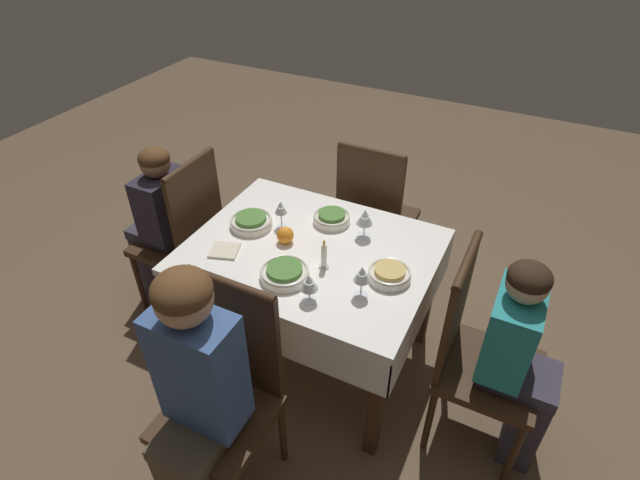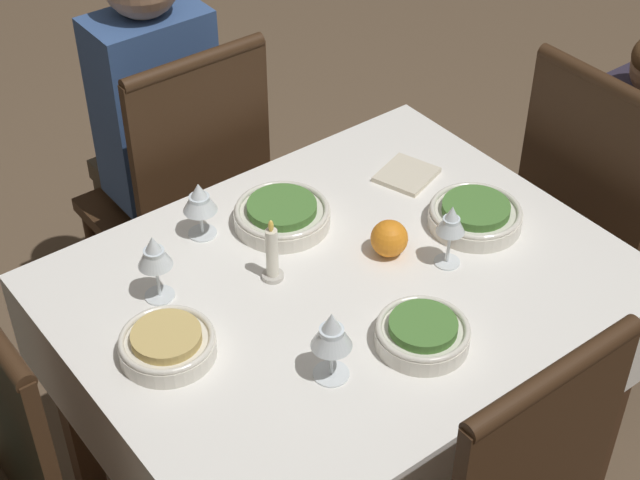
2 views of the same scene
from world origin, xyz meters
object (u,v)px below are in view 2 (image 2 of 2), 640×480
wine_glass_west (154,254)px  candle_centerpiece (272,257)px  chair_north (186,197)px  bowl_west (167,344)px  bowl_east (475,215)px  wine_glass_east (451,222)px  person_adult_denim (150,125)px  bowl_south (423,333)px  chair_east (601,223)px  wine_glass_south (332,332)px  orange_fruit (389,238)px  napkin_red_folded (407,175)px  wine_glass_north (199,199)px  dining_table (342,316)px  bowl_north (282,214)px

wine_glass_west → candle_centerpiece: bearing=-23.3°
chair_north → bowl_west: 0.82m
wine_glass_west → candle_centerpiece: wine_glass_west is taller
bowl_east → wine_glass_east: 0.17m
person_adult_denim → bowl_south: 1.11m
chair_east → person_adult_denim: (-0.80, 0.91, 0.15)m
wine_glass_west → candle_centerpiece: (0.22, -0.09, -0.06)m
wine_glass_south → bowl_south: bearing=-12.2°
orange_fruit → napkin_red_folded: size_ratio=0.51×
wine_glass_north → orange_fruit: (0.28, -0.30, -0.05)m
bowl_west → wine_glass_south: bearing=-47.1°
dining_table → bowl_west: bearing=175.0°
bowl_east → bowl_south: same height
wine_glass_east → bowl_south: size_ratio=0.81×
chair_east → bowl_east: (-0.47, 0.02, 0.24)m
wine_glass_north → bowl_south: wine_glass_north is taller
bowl_south → person_adult_denim: bearing=89.2°
person_adult_denim → candle_centerpiece: 0.79m
wine_glass_north → bowl_east: size_ratio=0.65×
bowl_north → wine_glass_east: 0.39m
bowl_west → candle_centerpiece: size_ratio=1.23×
candle_centerpiece → chair_north: bearing=77.5°
napkin_red_folded → bowl_south: bearing=-128.2°
wine_glass_north → bowl_west: (-0.25, -0.27, -0.07)m
wine_glass_north → wine_glass_south: bearing=-93.7°
person_adult_denim → wine_glass_east: (0.19, -0.96, 0.17)m
dining_table → bowl_east: bearing=-5.0°
dining_table → candle_centerpiece: (-0.11, 0.09, 0.16)m
bowl_east → wine_glass_west: size_ratio=1.35×
candle_centerpiece → napkin_red_folded: candle_centerpiece is taller
person_adult_denim → wine_glass_south: (-0.21, -1.06, 0.17)m
bowl_south → wine_glass_west: bearing=128.3°
dining_table → bowl_south: 0.27m
napkin_red_folded → wine_glass_north: bearing=167.6°
dining_table → napkin_red_folded: 0.42m
bowl_north → napkin_red_folded: 0.34m
bowl_east → bowl_south: (-0.34, -0.21, 0.00)m
wine_glass_north → wine_glass_west: 0.22m
chair_north → wine_glass_east: chair_north is taller
wine_glass_west → bowl_north: bearing=7.3°
chair_east → wine_glass_east: (-0.61, -0.04, 0.32)m
wine_glass_north → candle_centerpiece: (0.04, -0.22, -0.04)m
bowl_east → candle_centerpiece: size_ratio=1.38×
person_adult_denim → orange_fruit: bearing=97.4°
bowl_north → wine_glass_east: size_ratio=1.44×
bowl_west → bowl_south: 0.49m
wine_glass_east → bowl_south: (-0.20, -0.15, -0.08)m
bowl_north → bowl_east: same height
chair_east → wine_glass_west: 1.22m
chair_north → person_adult_denim: 0.22m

